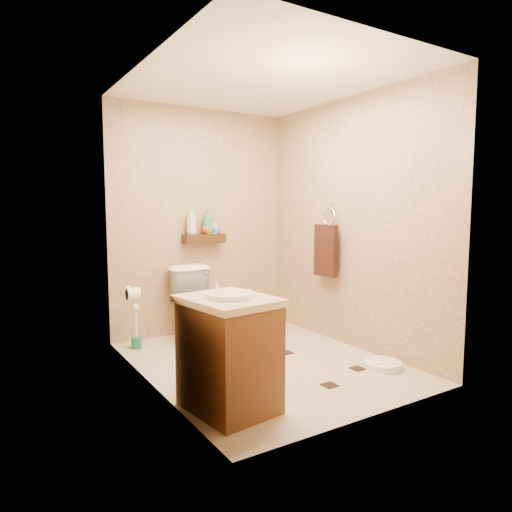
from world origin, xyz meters
TOP-DOWN VIEW (x-y plane):
  - ground at (0.00, 0.00)m, footprint 2.50×2.50m
  - wall_back at (0.00, 1.25)m, footprint 2.00×0.04m
  - wall_front at (0.00, -1.25)m, footprint 2.00×0.04m
  - wall_left at (-1.00, 0.00)m, footprint 0.04×2.50m
  - wall_right at (1.00, 0.00)m, footprint 0.04×2.50m
  - ceiling at (0.00, 0.00)m, footprint 2.00×2.50m
  - wall_shelf at (0.00, 1.17)m, footprint 0.46×0.14m
  - floor_accents at (0.04, -0.07)m, footprint 1.24×1.31m
  - toilet at (-0.19, 0.83)m, footprint 0.45×0.76m
  - vanity at (-0.70, -0.66)m, footprint 0.60×0.69m
  - bathroom_scale at (0.77, -0.66)m, footprint 0.38×0.38m
  - toilet_brush at (-0.82, 0.98)m, footprint 0.10×0.10m
  - towel_ring at (0.91, 0.25)m, footprint 0.12×0.30m
  - toilet_paper at (-0.94, 0.65)m, footprint 0.12×0.11m
  - bottle_a at (-0.15, 1.17)m, footprint 0.13×0.13m
  - bottle_b at (-0.13, 1.17)m, footprint 0.10×0.10m
  - bottle_c at (0.03, 1.17)m, footprint 0.14×0.14m
  - bottle_d at (0.04, 1.17)m, footprint 0.14×0.14m
  - bottle_e at (0.13, 1.17)m, footprint 0.10×0.10m
  - bottle_f at (0.13, 1.17)m, footprint 0.14×0.14m

SIDE VIEW (x-z plane):
  - ground at x=0.00m, z-range 0.00..0.00m
  - floor_accents at x=0.04m, z-range 0.00..0.01m
  - bathroom_scale at x=0.77m, z-range 0.00..0.06m
  - toilet_brush at x=-0.82m, z-range -0.07..0.37m
  - toilet at x=-0.19m, z-range 0.00..0.75m
  - vanity at x=-0.70m, z-range -0.05..0.84m
  - toilet_paper at x=-0.94m, z-range 0.54..0.66m
  - towel_ring at x=0.91m, z-range 0.57..1.33m
  - wall_shelf at x=0.00m, z-range 0.97..1.07m
  - bottle_c at x=0.03m, z-range 1.07..1.21m
  - bottle_f at x=0.13m, z-range 1.07..1.22m
  - bottle_b at x=-0.13m, z-range 1.07..1.22m
  - bottle_e at x=0.13m, z-range 1.07..1.23m
  - wall_back at x=0.00m, z-range 0.00..2.40m
  - wall_front at x=0.00m, z-range 0.00..2.40m
  - wall_left at x=-1.00m, z-range 0.00..2.40m
  - wall_right at x=1.00m, z-range 0.00..2.40m
  - bottle_d at x=0.04m, z-range 1.07..1.33m
  - bottle_a at x=-0.15m, z-range 1.07..1.35m
  - ceiling at x=0.00m, z-range 2.39..2.41m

